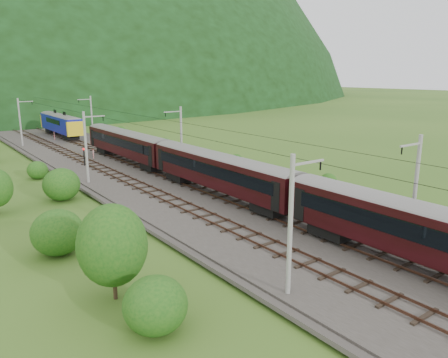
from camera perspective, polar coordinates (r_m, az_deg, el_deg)
ground at (r=30.22m, az=16.86°, el=-11.21°), size 600.00×600.00×0.00m
railbed at (r=36.44m, az=4.18°, el=-6.03°), size 14.00×220.00×0.30m
track_left at (r=34.93m, az=1.18°, el=-6.50°), size 2.40×220.00×0.27m
track_right at (r=37.90m, az=6.95°, el=-4.96°), size 2.40×220.00×0.27m
catenary_left at (r=51.24m, az=-17.51°, el=4.17°), size 2.54×192.28×8.00m
catenary_right at (r=56.36m, az=-5.67°, el=5.55°), size 2.54×192.28×8.00m
overhead_wires at (r=34.72m, az=4.38°, el=4.83°), size 4.83×198.00×0.03m
train at (r=43.44m, az=-0.69°, el=1.78°), size 2.90×115.63×5.04m
hazard_post_near at (r=66.10m, az=-16.70°, el=3.15°), size 0.14×0.14×1.36m
hazard_post_far at (r=87.41m, az=-21.28°, el=5.29°), size 0.16×0.16×1.47m
signal at (r=61.21m, az=-17.81°, el=2.95°), size 0.26×0.26×2.38m
vegetation_left at (r=34.23m, az=-21.95°, el=-4.29°), size 12.71×146.77×6.43m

